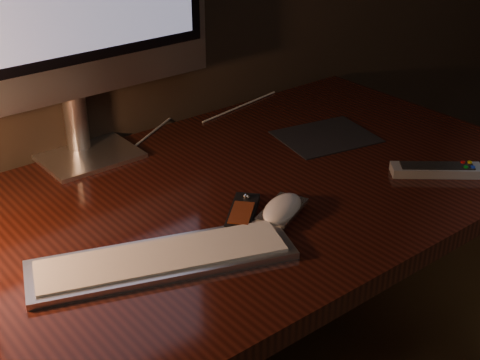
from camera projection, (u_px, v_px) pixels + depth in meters
desk at (167, 250)px, 1.39m from camera, size 1.60×0.75×0.75m
keyboard at (162, 259)px, 1.12m from camera, size 0.46×0.27×0.02m
mousepad at (326, 137)px, 1.58m from camera, size 0.25×0.22×0.00m
mouse at (282, 210)px, 1.26m from camera, size 0.13×0.10×0.02m
media_remote at (243, 212)px, 1.25m from camera, size 0.13×0.12×0.02m
tv_remote at (436, 170)px, 1.41m from camera, size 0.18×0.16×0.02m
cable at (197, 123)px, 1.65m from camera, size 0.56×0.19×0.01m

